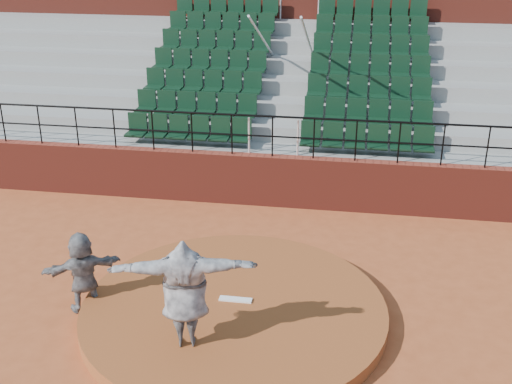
# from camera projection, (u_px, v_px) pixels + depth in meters

# --- Properties ---
(ground) EXTENTS (90.00, 90.00, 0.00)m
(ground) POSITION_uv_depth(u_px,v_px,m) (234.00, 316.00, 11.64)
(ground) COLOR #A94D26
(ground) RESTS_ON ground
(pitchers_mound) EXTENTS (5.50, 5.50, 0.25)m
(pitchers_mound) POSITION_uv_depth(u_px,v_px,m) (234.00, 311.00, 11.59)
(pitchers_mound) COLOR brown
(pitchers_mound) RESTS_ON ground
(pitching_rubber) EXTENTS (0.60, 0.15, 0.03)m
(pitching_rubber) POSITION_uv_depth(u_px,v_px,m) (236.00, 299.00, 11.67)
(pitching_rubber) COLOR white
(pitching_rubber) RESTS_ON pitchers_mound
(boundary_wall) EXTENTS (24.00, 0.30, 1.30)m
(boundary_wall) POSITION_uv_depth(u_px,v_px,m) (272.00, 181.00, 15.92)
(boundary_wall) COLOR maroon
(boundary_wall) RESTS_ON ground
(wall_railing) EXTENTS (24.04, 0.05, 1.03)m
(wall_railing) POSITION_uv_depth(u_px,v_px,m) (273.00, 127.00, 15.37)
(wall_railing) COLOR black
(wall_railing) RESTS_ON boundary_wall
(seating_deck) EXTENTS (24.00, 5.97, 4.63)m
(seating_deck) POSITION_uv_depth(u_px,v_px,m) (289.00, 110.00, 18.91)
(seating_deck) COLOR gray
(seating_deck) RESTS_ON ground
(press_box_facade) EXTENTS (24.00, 3.00, 7.10)m
(press_box_facade) POSITION_uv_depth(u_px,v_px,m) (303.00, 17.00, 21.67)
(press_box_facade) COLOR maroon
(press_box_facade) RESTS_ON ground
(pitcher) EXTENTS (2.40, 1.11, 1.89)m
(pitcher) POSITION_uv_depth(u_px,v_px,m) (185.00, 293.00, 10.15)
(pitcher) COLOR black
(pitcher) RESTS_ON pitchers_mound
(fielder) EXTENTS (1.46, 1.12, 1.54)m
(fielder) POSITION_uv_depth(u_px,v_px,m) (83.00, 272.00, 11.59)
(fielder) COLOR black
(fielder) RESTS_ON ground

